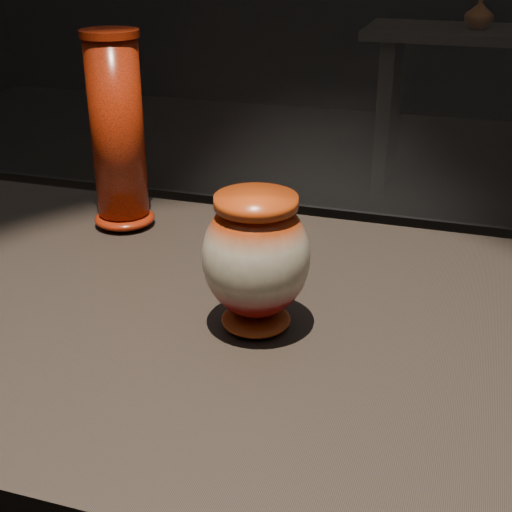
% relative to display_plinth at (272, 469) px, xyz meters
% --- Properties ---
extents(display_plinth, '(2.00, 0.80, 0.90)m').
position_rel_display_plinth_xyz_m(display_plinth, '(0.00, 0.00, 0.00)').
color(display_plinth, black).
rests_on(display_plinth, ground).
extents(main_vase, '(0.17, 0.17, 0.19)m').
position_rel_display_plinth_xyz_m(main_vase, '(-0.02, -0.03, 0.37)').
color(main_vase, maroon).
rests_on(main_vase, display_plinth).
extents(tall_vase, '(0.14, 0.14, 0.35)m').
position_rel_display_plinth_xyz_m(tall_vase, '(-0.36, 0.25, 0.44)').
color(tall_vase, red).
rests_on(tall_vase, display_plinth).
extents(back_vase_left, '(0.20, 0.20, 0.16)m').
position_rel_display_plinth_xyz_m(back_vase_left, '(0.17, 3.24, 0.35)').
color(back_vase_left, '#984C16').
rests_on(back_vase_left, back_shelf).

